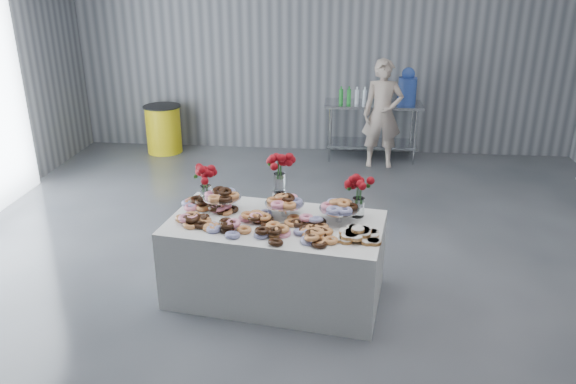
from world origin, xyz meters
name	(u,v)px	position (x,y,z in m)	size (l,w,h in m)	color
ground	(300,293)	(0.00, 0.00, 0.00)	(9.00, 9.00, 0.00)	#3B3E43
display_table	(275,259)	(-0.23, -0.05, 0.38)	(1.90, 1.00, 0.75)	white
prep_table	(372,121)	(0.79, 4.10, 0.62)	(1.50, 0.60, 0.90)	silver
donut_mounds	(274,220)	(-0.23, -0.10, 0.80)	(1.80, 0.80, 0.09)	#D4824D
cake_stand_left	(222,196)	(-0.75, 0.18, 0.89)	(0.36, 0.36, 0.17)	silver
cake_stand_mid	(285,202)	(-0.16, 0.09, 0.89)	(0.36, 0.36, 0.17)	silver
cake_stand_right	(339,207)	(0.34, 0.02, 0.89)	(0.36, 0.36, 0.17)	silver
danish_pile	(357,233)	(0.49, -0.31, 0.81)	(0.48, 0.48, 0.11)	silver
bouquet_left	(205,174)	(-0.94, 0.30, 1.05)	(0.26, 0.26, 0.42)	white
bouquet_right	(359,186)	(0.51, 0.15, 1.05)	(0.26, 0.26, 0.42)	white
bouquet_center	(279,169)	(-0.23, 0.30, 1.13)	(0.26, 0.26, 0.57)	silver
water_jug	(407,87)	(1.29, 4.10, 1.15)	(0.28, 0.28, 0.55)	#3F68D8
drink_bottles	(353,95)	(0.47, 4.00, 1.04)	(0.54, 0.08, 0.27)	#268C33
person	(383,114)	(0.92, 3.77, 0.81)	(0.59, 0.39, 1.62)	#CC8C93
trash_barrel	(164,129)	(-2.58, 4.10, 0.39)	(0.61, 0.61, 0.77)	yellow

